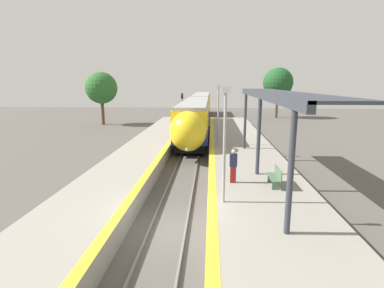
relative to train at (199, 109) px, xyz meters
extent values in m
plane|color=#56514C|center=(0.00, -29.85, -2.28)|extent=(120.00, 120.00, 0.00)
cube|color=slate|center=(-0.72, -29.85, -2.20)|extent=(0.08, 90.00, 0.15)
cube|color=slate|center=(0.72, -29.85, -2.20)|extent=(0.08, 90.00, 0.15)
cube|color=black|center=(0.00, -8.73, -1.66)|extent=(2.49, 17.60, 0.79)
cube|color=navy|center=(0.00, -8.73, -0.80)|extent=(2.83, 19.13, 0.94)
cube|color=red|center=(0.00, -8.73, -0.17)|extent=(2.85, 19.13, 0.32)
cube|color=yellow|center=(0.00, -8.73, 0.69)|extent=(2.83, 19.13, 1.42)
cube|color=black|center=(0.00, -8.73, 0.62)|extent=(2.86, 17.60, 0.78)
cube|color=#9E9EA3|center=(0.00, -8.73, 1.55)|extent=(2.55, 19.13, 0.30)
cylinder|color=black|center=(-0.72, -15.77, -1.85)|extent=(0.12, 0.87, 0.87)
cylinder|color=black|center=(0.72, -15.77, -1.85)|extent=(0.12, 0.87, 0.87)
cylinder|color=black|center=(-0.72, -13.57, -1.85)|extent=(0.12, 0.87, 0.87)
cylinder|color=black|center=(0.72, -13.57, -1.85)|extent=(0.12, 0.87, 0.87)
cylinder|color=black|center=(-0.72, -3.90, -1.85)|extent=(0.12, 0.87, 0.87)
cylinder|color=black|center=(0.72, -3.90, -1.85)|extent=(0.12, 0.87, 0.87)
cylinder|color=black|center=(-0.72, -1.70, -1.85)|extent=(0.12, 0.87, 0.87)
cylinder|color=black|center=(0.72, -1.70, -1.85)|extent=(0.12, 0.87, 0.87)
ellipsoid|color=yellow|center=(0.00, -19.32, 0.07)|extent=(2.72, 3.06, 2.94)
ellipsoid|color=black|center=(0.00, -19.70, 0.55)|extent=(1.98, 1.78, 1.50)
sphere|color=#F9F4CC|center=(0.00, -20.46, -1.02)|extent=(0.24, 0.24, 0.24)
cube|color=black|center=(0.00, 11.20, -1.66)|extent=(2.49, 17.60, 0.79)
cube|color=navy|center=(0.00, 11.20, -0.80)|extent=(2.83, 19.13, 0.94)
cube|color=red|center=(0.00, 11.20, -0.17)|extent=(2.85, 19.13, 0.32)
cube|color=yellow|center=(0.00, 11.20, 0.69)|extent=(2.83, 19.13, 1.42)
cube|color=black|center=(0.00, 11.20, 0.62)|extent=(2.86, 17.60, 0.78)
cube|color=#9E9EA3|center=(0.00, 11.20, 1.55)|extent=(2.55, 19.13, 0.30)
cylinder|color=black|center=(-0.72, 4.17, -1.85)|extent=(0.12, 0.87, 0.87)
cylinder|color=black|center=(0.72, 4.17, -1.85)|extent=(0.12, 0.87, 0.87)
cylinder|color=black|center=(-0.72, 6.37, -1.85)|extent=(0.12, 0.87, 0.87)
cylinder|color=black|center=(0.72, 6.37, -1.85)|extent=(0.12, 0.87, 0.87)
cylinder|color=black|center=(-0.72, 16.03, -1.85)|extent=(0.12, 0.87, 0.87)
cylinder|color=black|center=(0.72, 16.03, -1.85)|extent=(0.12, 0.87, 0.87)
cylinder|color=black|center=(-0.72, 18.23, -1.85)|extent=(0.12, 0.87, 0.87)
cylinder|color=black|center=(0.72, 18.23, -1.85)|extent=(0.12, 0.87, 0.87)
cube|color=gray|center=(4.06, -29.85, -1.81)|extent=(4.98, 64.00, 0.95)
cube|color=yellow|center=(1.77, -29.85, -1.33)|extent=(0.40, 64.00, 0.01)
cube|color=gray|center=(-3.42, -29.85, -1.81)|extent=(3.70, 64.00, 0.95)
cube|color=yellow|center=(-1.77, -29.85, -1.33)|extent=(0.40, 64.00, 0.01)
cube|color=#4C6B4C|center=(4.72, -27.48, -1.12)|extent=(0.36, 0.06, 0.42)
cube|color=#4C6B4C|center=(4.72, -26.38, -1.12)|extent=(0.36, 0.06, 0.42)
cube|color=#4C6B4C|center=(4.72, -26.93, -0.90)|extent=(0.44, 1.47, 0.03)
cube|color=#4C6B4C|center=(4.92, -26.93, -0.66)|extent=(0.04, 1.47, 0.44)
cube|color=maroon|center=(2.80, -26.55, -0.92)|extent=(0.28, 0.20, 0.82)
cube|color=navy|center=(2.80, -26.55, -0.18)|extent=(0.36, 0.22, 0.65)
sphere|color=beige|center=(2.80, -26.55, 0.26)|extent=(0.22, 0.22, 0.22)
cylinder|color=#59595E|center=(-2.18, -1.11, -0.39)|extent=(0.14, 0.14, 3.77)
cube|color=black|center=(-2.18, -1.11, 1.84)|extent=(0.28, 0.20, 0.70)
sphere|color=#1ED833|center=(-2.18, -1.22, 2.01)|extent=(0.14, 0.14, 0.14)
sphere|color=#330A0A|center=(-2.18, -1.22, 1.67)|extent=(0.14, 0.14, 0.14)
cylinder|color=#9E9EA3|center=(2.23, -29.08, 0.92)|extent=(0.12, 0.12, 4.50)
cube|color=silver|center=(2.23, -29.08, 3.29)|extent=(0.36, 0.20, 0.24)
cylinder|color=#9E9EA3|center=(2.23, -17.26, 0.92)|extent=(0.12, 0.12, 4.50)
cube|color=silver|center=(2.23, -17.26, 3.29)|extent=(0.36, 0.20, 0.24)
cylinder|color=#333842|center=(4.22, -31.61, 0.75)|extent=(0.20, 0.20, 4.16)
cylinder|color=#333842|center=(4.22, -25.04, 0.75)|extent=(0.20, 0.20, 4.16)
cylinder|color=#333842|center=(4.22, -18.48, 0.75)|extent=(0.20, 0.20, 4.16)
cube|color=#333842|center=(4.22, -25.04, 2.93)|extent=(0.24, 16.13, 0.36)
cube|color=#333842|center=(5.12, -25.04, 3.05)|extent=(2.00, 16.13, 0.10)
cylinder|color=brown|center=(-13.60, 0.44, -0.59)|extent=(0.44, 0.44, 3.39)
sphere|color=#286028|center=(-13.60, 0.44, 2.85)|extent=(4.37, 4.37, 4.37)
cylinder|color=brown|center=(12.71, 10.66, -0.33)|extent=(0.44, 0.44, 3.89)
sphere|color=#1E5123|center=(12.71, 10.66, 3.58)|extent=(4.92, 4.92, 4.92)
camera|label=1|loc=(1.67, -40.89, 3.55)|focal=28.00mm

